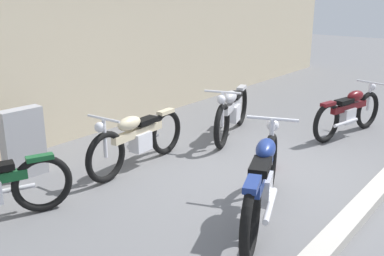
{
  "coord_description": "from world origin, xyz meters",
  "views": [
    {
      "loc": [
        -5.02,
        -2.63,
        2.47
      ],
      "look_at": [
        -0.22,
        1.17,
        0.55
      ],
      "focal_mm": 41.34,
      "sensor_mm": 36.0,
      "label": 1
    }
  ],
  "objects": [
    {
      "name": "curb_strip",
      "position": [
        0.0,
        -1.31,
        0.06
      ],
      "size": [
        18.0,
        0.24,
        0.12
      ],
      "primitive_type": "cube",
      "color": "#B7B2A8",
      "rests_on": "ground_plane"
    },
    {
      "name": "motorcycle_silver",
      "position": [
        1.25,
        1.44,
        0.46
      ],
      "size": [
        2.03,
        0.91,
        0.95
      ],
      "rotation": [
        0.0,
        0.0,
        3.48
      ],
      "color": "black",
      "rests_on": "ground_plane"
    },
    {
      "name": "motorcycle_cream",
      "position": [
        -0.81,
        1.7,
        0.43
      ],
      "size": [
        2.01,
        0.56,
        0.9
      ],
      "rotation": [
        0.0,
        0.0,
        3.21
      ],
      "color": "black",
      "rests_on": "ground_plane"
    },
    {
      "name": "ground_plane",
      "position": [
        0.0,
        0.0,
        0.0
      ],
      "size": [
        40.0,
        40.0,
        0.0
      ],
      "primitive_type": "plane",
      "color": "slate"
    },
    {
      "name": "motorcycle_blue",
      "position": [
        -1.06,
        -0.48,
        0.48
      ],
      "size": [
        2.11,
        1.02,
        1.0
      ],
      "rotation": [
        0.0,
        0.0,
        0.38
      ],
      "color": "black",
      "rests_on": "ground_plane"
    },
    {
      "name": "stone_marker",
      "position": [
        -2.01,
        2.67,
        0.48
      ],
      "size": [
        0.57,
        0.24,
        0.96
      ],
      "primitive_type": "cube",
      "rotation": [
        0.0,
        0.0,
        -0.06
      ],
      "color": "#9E9EA3",
      "rests_on": "ground_plane"
    },
    {
      "name": "motorcycle_maroon",
      "position": [
        2.57,
        -0.14,
        0.43
      ],
      "size": [
        1.94,
        0.66,
        0.88
      ],
      "rotation": [
        0.0,
        0.0,
        -0.22
      ],
      "color": "black",
      "rests_on": "ground_plane"
    },
    {
      "name": "building_wall",
      "position": [
        0.0,
        3.58,
        1.51
      ],
      "size": [
        18.0,
        0.3,
        3.01
      ],
      "primitive_type": "cube",
      "color": "beige",
      "rests_on": "ground_plane"
    },
    {
      "name": "helmet",
      "position": [
        0.33,
        0.21,
        0.13
      ],
      "size": [
        0.26,
        0.26,
        0.26
      ],
      "primitive_type": "sphere",
      "color": "maroon",
      "rests_on": "ground_plane"
    }
  ]
}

